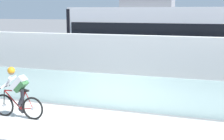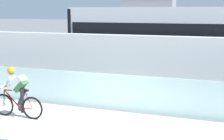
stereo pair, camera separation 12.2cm
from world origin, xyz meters
The scene contains 8 objects.
ground_plane centered at (0.00, 0.00, 0.00)m, with size 200.00×200.00×0.00m, color slate.
bike_path_deck centered at (0.00, 0.00, 0.01)m, with size 32.00×3.20×0.01m, color silver.
glass_parapet centered at (0.00, 1.85, 0.61)m, with size 32.00×0.05×1.21m, color silver.
concrete_barrier_wall centered at (0.00, 3.65, 1.19)m, with size 32.00×0.36×2.39m, color silver.
tram_rail_near centered at (0.00, 6.13, 0.00)m, with size 32.00×0.08×0.01m, color #595654.
tram_rail_far centered at (0.00, 7.57, 0.00)m, with size 32.00×0.08×0.01m, color #595654.
tram centered at (2.03, 6.85, 1.89)m, with size 11.06×2.54×3.81m.
cyclist_on_bike centered at (-2.40, 0.00, 0.78)m, with size 1.77×0.58×1.61m.
Camera 2 is at (3.63, -8.22, 3.31)m, focal length 52.26 mm.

